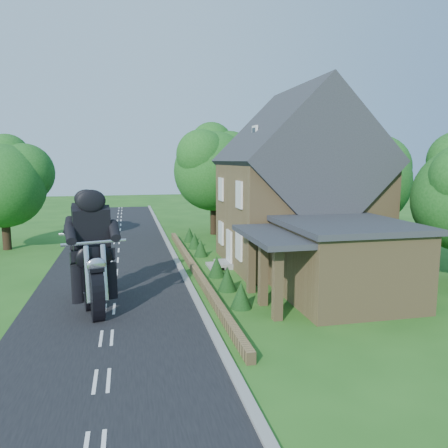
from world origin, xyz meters
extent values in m
plane|color=#235919|center=(0.00, 0.00, 0.00)|extent=(120.00, 120.00, 0.00)
cube|color=black|center=(0.00, 0.00, 0.01)|extent=(7.00, 80.00, 0.02)
cube|color=gray|center=(3.65, 0.00, 0.06)|extent=(0.30, 80.00, 0.12)
cube|color=olive|center=(4.30, 5.00, 0.20)|extent=(0.30, 22.00, 0.40)
cube|color=olive|center=(10.50, 6.00, 3.00)|extent=(8.00, 8.00, 6.00)
cube|color=#282A30|center=(10.50, 6.00, 6.00)|extent=(8.48, 8.64, 8.48)
cube|color=olive|center=(12.50, 6.00, 9.20)|extent=(0.60, 0.90, 1.60)
cube|color=white|center=(7.90, 6.00, 7.50)|extent=(0.12, 0.80, 0.90)
cube|color=black|center=(7.84, 6.00, 7.50)|extent=(0.04, 0.55, 0.65)
cube|color=white|center=(6.44, 6.00, 1.05)|extent=(0.10, 1.10, 2.10)
cube|color=gray|center=(6.10, 6.00, 0.15)|extent=(0.80, 1.60, 0.30)
cube|color=gray|center=(5.60, 6.00, 0.07)|extent=(0.80, 1.60, 0.15)
cube|color=white|center=(6.44, 3.80, 1.60)|extent=(0.10, 1.10, 1.40)
cube|color=black|center=(6.42, 3.80, 1.60)|extent=(0.04, 0.92, 1.22)
cube|color=white|center=(6.44, 8.20, 1.60)|extent=(0.10, 1.10, 1.40)
cube|color=black|center=(6.42, 8.20, 1.60)|extent=(0.04, 0.92, 1.22)
cube|color=white|center=(6.44, 3.80, 4.30)|extent=(0.10, 1.10, 1.40)
cube|color=black|center=(6.42, 3.80, 4.30)|extent=(0.04, 0.92, 1.22)
cube|color=white|center=(6.44, 8.20, 4.30)|extent=(0.10, 1.10, 1.40)
cube|color=black|center=(6.42, 8.20, 4.30)|extent=(0.04, 0.92, 1.22)
cube|color=olive|center=(10.00, -0.80, 1.60)|extent=(5.00, 5.60, 3.20)
cube|color=#282A30|center=(10.00, -0.80, 3.32)|extent=(5.30, 5.94, 0.24)
cube|color=#282A30|center=(6.90, -0.80, 2.95)|extent=(2.60, 5.32, 0.22)
cube|color=olive|center=(6.30, -2.60, 1.40)|extent=(0.35, 0.35, 2.80)
cube|color=olive|center=(6.30, -0.80, 1.40)|extent=(0.35, 0.35, 2.80)
cube|color=olive|center=(6.30, 1.00, 1.40)|extent=(0.35, 0.35, 2.80)
cylinder|color=black|center=(16.50, 8.50, 1.50)|extent=(0.56, 0.56, 3.00)
sphere|color=#174E16|center=(16.50, 8.50, 4.65)|extent=(6.00, 6.00, 6.00)
sphere|color=#174E16|center=(17.85, 9.10, 5.55)|extent=(4.32, 4.32, 4.32)
sphere|color=#174E16|center=(15.45, 7.60, 5.85)|extent=(3.72, 3.72, 3.72)
sphere|color=#174E16|center=(16.60, 9.70, 6.75)|extent=(3.30, 3.30, 3.30)
cylinder|color=black|center=(14.00, 16.00, 1.80)|extent=(0.56, 0.56, 3.60)
sphere|color=#174E16|center=(14.00, 16.00, 5.58)|extent=(7.20, 7.20, 7.20)
sphere|color=#174E16|center=(15.62, 16.72, 6.66)|extent=(5.18, 5.18, 5.18)
sphere|color=#174E16|center=(12.74, 14.92, 7.02)|extent=(4.46, 4.46, 4.46)
sphere|color=#174E16|center=(14.10, 17.44, 8.10)|extent=(3.96, 3.96, 3.96)
cylinder|color=black|center=(8.00, 17.00, 1.70)|extent=(0.56, 0.56, 3.40)
sphere|color=#174E16|center=(8.00, 17.00, 5.16)|extent=(6.40, 6.40, 6.40)
sphere|color=#174E16|center=(9.44, 17.64, 6.12)|extent=(4.61, 4.61, 4.61)
sphere|color=#174E16|center=(6.88, 16.04, 6.44)|extent=(3.97, 3.97, 3.97)
sphere|color=#174E16|center=(8.10, 18.28, 7.40)|extent=(3.52, 3.52, 3.52)
cylinder|color=black|center=(-7.00, 14.00, 1.40)|extent=(0.56, 0.56, 2.80)
sphere|color=#174E16|center=(-7.00, 14.00, 4.34)|extent=(5.60, 5.60, 5.60)
sphere|color=#174E16|center=(-5.74, 14.56, 5.18)|extent=(4.03, 4.03, 4.03)
sphere|color=#174E16|center=(-6.90, 15.12, 6.30)|extent=(3.08, 3.08, 3.08)
cone|color=black|center=(5.30, -1.00, 0.55)|extent=(0.90, 0.90, 1.10)
cone|color=black|center=(5.30, 1.50, 0.55)|extent=(0.90, 0.90, 1.10)
cone|color=black|center=(5.30, 4.00, 0.55)|extent=(0.90, 0.90, 1.10)
cone|color=black|center=(5.30, 9.00, 0.55)|extent=(0.90, 0.90, 1.10)
cone|color=black|center=(5.30, 11.50, 0.55)|extent=(0.90, 0.90, 1.10)
cone|color=black|center=(5.30, 14.00, 0.55)|extent=(0.90, 0.90, 1.10)
camera|label=1|loc=(0.84, -17.75, 6.06)|focal=35.00mm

